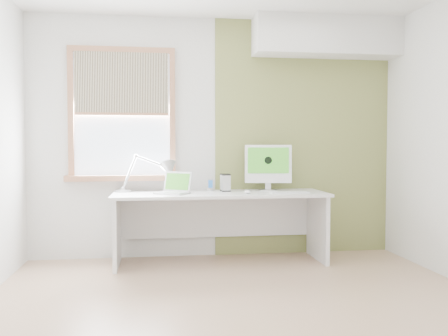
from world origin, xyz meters
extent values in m
cube|color=tan|center=(0.00, 0.00, -0.01)|extent=(4.00, 3.50, 0.02)
cube|color=silver|center=(0.00, 1.76, 1.30)|extent=(4.00, 0.02, 2.60)
cube|color=silver|center=(0.00, -1.76, 1.30)|extent=(4.00, 0.02, 2.60)
cube|color=olive|center=(1.00, 1.74, 1.30)|extent=(2.00, 0.02, 2.60)
cube|color=white|center=(1.20, 1.57, 2.40)|extent=(1.60, 0.40, 0.42)
cube|color=#9F6647|center=(-1.53, 1.72, 1.55)|extent=(0.06, 0.06, 1.42)
cube|color=#9F6647|center=(-0.47, 1.72, 1.55)|extent=(0.06, 0.06, 1.42)
cube|color=#9F6647|center=(-1.00, 1.72, 2.23)|extent=(1.00, 0.06, 0.06)
cube|color=#9F6647|center=(-1.00, 1.70, 0.87)|extent=(1.20, 0.14, 0.06)
cube|color=#D1E2F9|center=(-1.00, 1.74, 1.55)|extent=(1.00, 0.01, 1.30)
cube|color=beige|center=(-1.00, 1.70, 1.88)|extent=(0.98, 0.02, 0.65)
cube|color=#9F6647|center=(-1.00, 1.70, 1.55)|extent=(0.98, 0.03, 0.03)
cube|color=white|center=(0.01, 1.38, 0.71)|extent=(2.20, 0.70, 0.03)
cube|color=white|center=(-1.04, 1.38, 0.35)|extent=(0.04, 0.64, 0.70)
cube|color=white|center=(1.06, 1.38, 0.35)|extent=(0.04, 0.64, 0.70)
cube|color=white|center=(0.01, 1.70, 0.45)|extent=(2.08, 0.02, 0.48)
cylinder|color=#B7BABC|center=(-0.99, 1.60, 0.74)|extent=(0.17, 0.17, 0.02)
sphere|color=#B7BABC|center=(-0.99, 1.60, 0.76)|extent=(0.05, 0.05, 0.05)
cylinder|color=#B7BABC|center=(-0.92, 1.60, 0.93)|extent=(0.16, 0.03, 0.36)
sphere|color=#B7BABC|center=(-0.86, 1.60, 1.11)|extent=(0.04, 0.04, 0.04)
cylinder|color=#B7BABC|center=(-0.70, 1.58, 1.05)|extent=(0.32, 0.07, 0.14)
sphere|color=#B7BABC|center=(-0.54, 1.56, 0.99)|extent=(0.04, 0.04, 0.04)
cone|color=#B7BABC|center=(-0.51, 1.56, 0.96)|extent=(0.26, 0.28, 0.22)
cube|color=#B7BABC|center=(-0.49, 1.31, 0.74)|extent=(0.38, 0.36, 0.02)
cube|color=#B2B5B7|center=(-0.49, 1.31, 0.75)|extent=(0.29, 0.26, 0.00)
cube|color=#B7BABC|center=(-0.43, 1.40, 0.85)|extent=(0.29, 0.23, 0.20)
cube|color=#317A1E|center=(-0.43, 1.40, 0.85)|extent=(0.25, 0.20, 0.17)
cylinder|color=#B7BABC|center=(-0.07, 1.57, 0.74)|extent=(0.08, 0.08, 0.02)
cube|color=#B7BABC|center=(-0.07, 1.57, 0.81)|extent=(0.06, 0.01, 0.11)
cube|color=#194C99|center=(-0.07, 1.56, 0.81)|extent=(0.05, 0.00, 0.08)
cube|color=#B7BABC|center=(0.08, 1.52, 0.82)|extent=(0.10, 0.15, 0.18)
cube|color=black|center=(0.08, 1.52, 0.91)|extent=(0.10, 0.15, 0.01)
cube|color=black|center=(0.08, 1.52, 0.74)|extent=(0.10, 0.15, 0.01)
cube|color=#B7BABC|center=(0.55, 1.52, 0.74)|extent=(0.21, 0.20, 0.01)
cube|color=#B7BABC|center=(0.55, 1.55, 0.82)|extent=(0.06, 0.03, 0.16)
cube|color=white|center=(0.55, 1.54, 1.02)|extent=(0.51, 0.18, 0.41)
cube|color=#317A1E|center=(0.55, 1.52, 1.06)|extent=(0.44, 0.11, 0.28)
cylinder|color=black|center=(0.55, 1.51, 1.06)|extent=(0.08, 0.03, 0.08)
cube|color=white|center=(0.70, 1.22, 0.74)|extent=(0.40, 0.13, 0.01)
cube|color=white|center=(0.70, 1.22, 0.75)|extent=(0.37, 0.10, 0.00)
ellipsoid|color=white|center=(0.27, 1.25, 0.75)|extent=(0.07, 0.12, 0.03)
camera|label=1|loc=(-0.66, -3.61, 1.22)|focal=39.22mm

